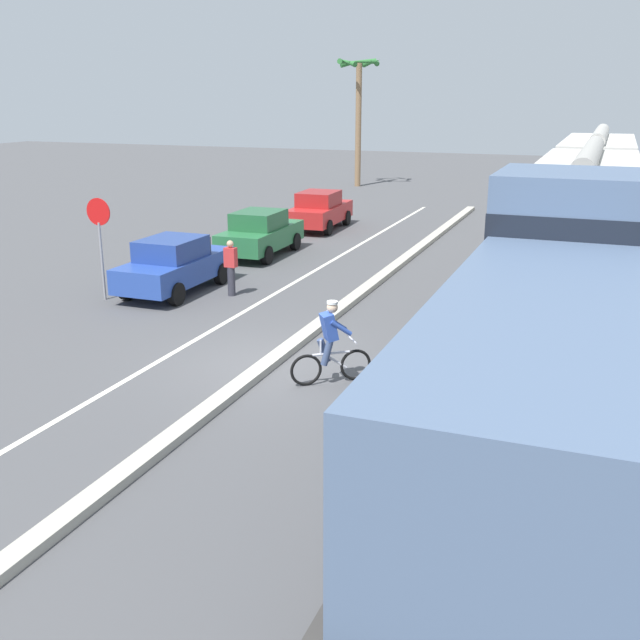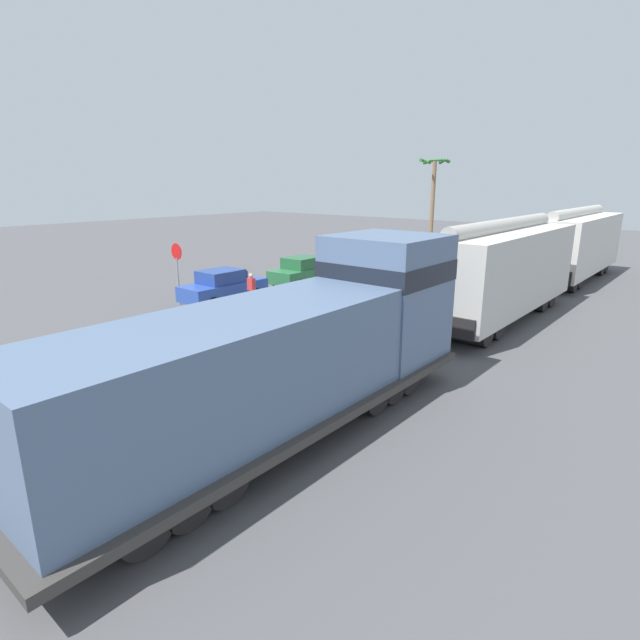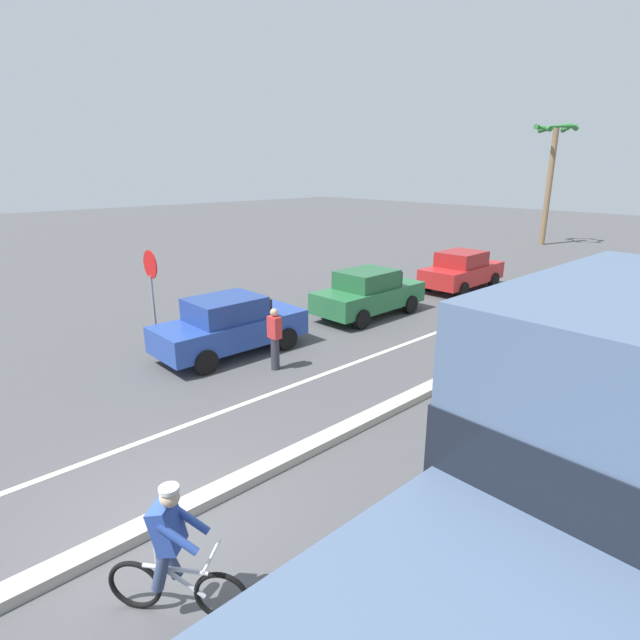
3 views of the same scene
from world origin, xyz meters
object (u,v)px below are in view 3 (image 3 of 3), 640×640
at_px(stop_sign, 152,282).
at_px(parked_car_green, 369,293).
at_px(parked_car_red, 462,270).
at_px(parked_car_blue, 230,325).
at_px(pedestrian_by_cars, 275,338).
at_px(cyclist, 173,556).
at_px(palm_tree_near, 553,156).

bearing_deg(stop_sign, parked_car_green, 77.63).
bearing_deg(parked_car_red, parked_car_blue, -90.71).
bearing_deg(parked_car_red, pedestrian_by_cars, -81.83).
height_order(cyclist, stop_sign, stop_sign).
bearing_deg(pedestrian_by_cars, palm_tree_near, 100.65).
distance_m(parked_car_red, stop_sign, 13.04).
distance_m(palm_tree_near, pedestrian_by_cars, 27.37).
height_order(cyclist, pedestrian_by_cars, cyclist).
xyz_separation_m(parked_car_green, parked_car_red, (0.01, 5.86, 0.00)).
xyz_separation_m(parked_car_blue, parked_car_green, (0.13, 5.55, 0.00)).
bearing_deg(parked_car_blue, cyclist, -37.26).
bearing_deg(parked_car_red, parked_car_green, -90.11).
bearing_deg(cyclist, pedestrian_by_cars, 133.24).
bearing_deg(cyclist, parked_car_green, 121.86).
bearing_deg(parked_car_green, parked_car_red, 89.89).
bearing_deg(palm_tree_near, cyclist, -72.53).
bearing_deg(parked_car_red, palm_tree_near, 102.45).
relative_size(parked_car_blue, palm_tree_near, 0.54).
relative_size(parked_car_green, palm_tree_near, 0.55).
distance_m(parked_car_red, palm_tree_near, 16.36).
bearing_deg(parked_car_red, cyclist, -68.14).
height_order(stop_sign, palm_tree_near, palm_tree_near).
relative_size(cyclist, pedestrian_by_cars, 1.06).
xyz_separation_m(parked_car_blue, pedestrian_by_cars, (1.75, 0.19, 0.03)).
distance_m(cyclist, pedestrian_by_cars, 7.36).
relative_size(palm_tree_near, pedestrian_by_cars, 4.77).
relative_size(parked_car_blue, parked_car_green, 0.99).
bearing_deg(pedestrian_by_cars, parked_car_green, 106.84).
distance_m(stop_sign, palm_tree_near, 28.44).
bearing_deg(pedestrian_by_cars, stop_sign, -152.20).
height_order(parked_car_blue, parked_car_red, same).
height_order(palm_tree_near, pedestrian_by_cars, palm_tree_near).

